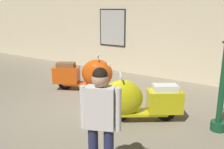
% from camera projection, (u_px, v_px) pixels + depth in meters
% --- Properties ---
extents(ground_plane, '(60.00, 60.00, 0.00)m').
position_uv_depth(ground_plane, '(82.00, 109.00, 5.92)').
color(ground_plane, gray).
extents(showroom_back_wall, '(18.00, 0.63, 3.48)m').
position_uv_depth(showroom_back_wall, '(155.00, 26.00, 8.37)').
color(showroom_back_wall, beige).
rests_on(showroom_back_wall, ground).
extents(scooter_0, '(1.74, 1.20, 1.04)m').
position_uv_depth(scooter_0, '(88.00, 74.00, 7.16)').
color(scooter_0, black).
rests_on(scooter_0, ground).
extents(scooter_1, '(1.64, 1.35, 1.02)m').
position_uv_depth(scooter_1, '(135.00, 100.00, 5.18)').
color(scooter_1, black).
rests_on(scooter_1, ground).
extents(visitor_0, '(0.50, 0.35, 1.59)m').
position_uv_depth(visitor_0, '(101.00, 118.00, 3.24)').
color(visitor_0, black).
rests_on(visitor_0, ground).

